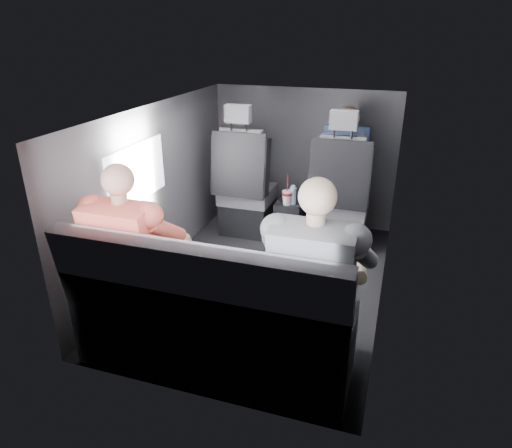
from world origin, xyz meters
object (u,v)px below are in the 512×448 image
(rear_bench, at_px, (211,325))
(passenger_front_right, at_px, (345,159))
(front_seat_right, at_px, (340,204))
(laptop_black, at_px, (323,264))
(center_console, at_px, (292,217))
(water_bottle, at_px, (293,195))
(front_seat_left, at_px, (246,194))
(laptop_white, at_px, (147,243))
(passenger_rear_left, at_px, (138,255))
(soda_cup, at_px, (287,197))
(passenger_rear_right, at_px, (316,283))

(rear_bench, xyz_separation_m, passenger_front_right, (0.43, 2.16, 0.44))
(front_seat_right, bearing_deg, laptop_black, -85.74)
(laptop_black, relative_size, passenger_front_right, 0.57)
(center_console, distance_m, rear_bench, 1.94)
(rear_bench, relative_size, water_bottle, 9.09)
(rear_bench, distance_m, passenger_front_right, 2.25)
(front_seat_left, distance_m, laptop_white, 1.67)
(laptop_white, relative_size, laptop_black, 0.78)
(center_console, distance_m, laptop_black, 1.78)
(laptop_white, height_order, passenger_rear_left, passenger_rear_left)
(laptop_white, height_order, passenger_front_right, passenger_front_right)
(rear_bench, xyz_separation_m, passenger_rear_left, (-0.50, 0.10, 0.32))
(front_seat_right, distance_m, laptop_black, 1.61)
(passenger_front_right, bearing_deg, laptop_white, -116.57)
(front_seat_left, bearing_deg, water_bottle, -13.00)
(front_seat_left, relative_size, passenger_rear_left, 1.04)
(center_console, relative_size, soda_cup, 1.69)
(soda_cup, height_order, passenger_rear_right, passenger_rear_right)
(passenger_rear_right, bearing_deg, laptop_white, 172.17)
(front_seat_right, distance_m, passenger_front_right, 0.44)
(front_seat_left, bearing_deg, laptop_black, -57.31)
(front_seat_left, distance_m, rear_bench, 1.96)
(water_bottle, bearing_deg, front_seat_left, 167.00)
(rear_bench, height_order, passenger_rear_left, passenger_rear_left)
(water_bottle, distance_m, laptop_black, 1.57)
(rear_bench, distance_m, soda_cup, 1.76)
(front_seat_right, relative_size, passenger_front_right, 1.58)
(front_seat_right, height_order, center_console, front_seat_right)
(front_seat_left, height_order, passenger_rear_right, front_seat_left)
(passenger_rear_left, height_order, passenger_rear_right, passenger_rear_right)
(water_bottle, distance_m, passenger_rear_left, 1.78)
(water_bottle, bearing_deg, passenger_rear_right, -72.50)
(center_console, relative_size, rear_bench, 0.30)
(water_bottle, distance_m, laptop_white, 1.65)
(front_seat_left, relative_size, laptop_white, 3.54)
(passenger_rear_right, bearing_deg, passenger_front_right, 93.85)
(laptop_black, relative_size, passenger_rear_left, 0.38)
(soda_cup, relative_size, passenger_rear_left, 0.23)
(passenger_rear_left, distance_m, passenger_rear_right, 1.07)
(rear_bench, relative_size, passenger_rear_left, 1.31)
(center_console, height_order, laptop_white, laptop_white)
(front_seat_left, height_order, passenger_front_right, front_seat_left)
(water_bottle, distance_m, passenger_rear_right, 1.78)
(front_seat_left, relative_size, front_seat_right, 1.00)
(front_seat_right, height_order, passenger_rear_right, front_seat_right)
(laptop_white, bearing_deg, soda_cup, 71.04)
(front_seat_left, xyz_separation_m, front_seat_right, (0.90, 0.00, 0.00))
(center_console, xyz_separation_m, rear_bench, (-0.00, -1.94, 0.11))
(front_seat_right, xyz_separation_m, water_bottle, (-0.41, -0.11, 0.08))
(center_console, distance_m, passenger_front_right, 0.73)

